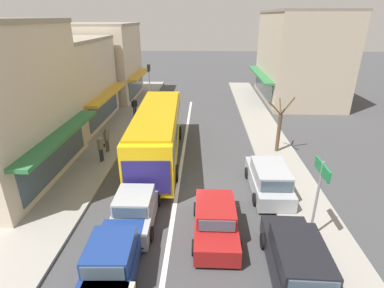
{
  "coord_description": "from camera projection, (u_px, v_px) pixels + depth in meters",
  "views": [
    {
      "loc": [
        1.32,
        -13.53,
        8.51
      ],
      "look_at": [
        0.65,
        3.59,
        1.2
      ],
      "focal_mm": 28.0,
      "sensor_mm": 36.0,
      "label": 1
    }
  ],
  "objects": [
    {
      "name": "lane_centre_line",
      "position": [
        182.0,
        158.0,
        19.5
      ],
      "size": [
        0.2,
        28.0,
        0.01
      ],
      "primitive_type": "cube",
      "color": "silver",
      "rests_on": "ground"
    },
    {
      "name": "parked_wagon_kerb_front",
      "position": [
        297.0,
        261.0,
        10.31
      ],
      "size": [
        2.01,
        4.54,
        1.58
      ],
      "color": "black",
      "rests_on": "ground"
    },
    {
      "name": "hatchback_queue_gap_filler",
      "position": [
        113.0,
        258.0,
        10.51
      ],
      "size": [
        1.93,
        3.76,
        1.54
      ],
      "color": "navy",
      "rests_on": "ground"
    },
    {
      "name": "parked_wagon_kerb_second",
      "position": [
        269.0,
        179.0,
        15.53
      ],
      "size": [
        1.99,
        4.53,
        1.58
      ],
      "color": "#9EA3A8",
      "rests_on": "ground"
    },
    {
      "name": "directional_road_sign",
      "position": [
        320.0,
        184.0,
        11.34
      ],
      "size": [
        0.1,
        1.4,
        3.6
      ],
      "color": "gray",
      "rests_on": "ground"
    },
    {
      "name": "sedan_adjacent_lane_lead",
      "position": [
        216.0,
        220.0,
        12.5
      ],
      "size": [
        1.91,
        4.21,
        1.47
      ],
      "color": "maroon",
      "rests_on": "ground"
    },
    {
      "name": "city_bus",
      "position": [
        158.0,
        131.0,
        18.86
      ],
      "size": [
        3.1,
        10.96,
        3.23
      ],
      "color": "yellow",
      "rests_on": "ground"
    },
    {
      "name": "street_tree_right",
      "position": [
        279.0,
        128.0,
        19.68
      ],
      "size": [
        1.66,
        1.61,
        3.86
      ],
      "color": "brown",
      "rests_on": "ground"
    },
    {
      "name": "ground_plane",
      "position": [
        177.0,
        191.0,
        15.83
      ],
      "size": [
        140.0,
        140.0,
        0.0
      ],
      "primitive_type": "plane",
      "color": "#3F3F42"
    },
    {
      "name": "sedan_behind_bus_near",
      "position": [
        135.0,
        209.0,
        13.27
      ],
      "size": [
        1.94,
        4.22,
        1.47
      ],
      "color": "#9EA3A8",
      "rests_on": "ground"
    },
    {
      "name": "pedestrian_browsing_midblock",
      "position": [
        134.0,
        106.0,
        27.11
      ],
      "size": [
        0.46,
        0.4,
        1.63
      ],
      "color": "#232838",
      "rests_on": "sidewalk_left"
    },
    {
      "name": "traffic_light_downstreet",
      "position": [
        149.0,
        78.0,
        29.92
      ],
      "size": [
        0.32,
        0.24,
        4.2
      ],
      "color": "gray",
      "rests_on": "ground"
    },
    {
      "name": "kerb_right",
      "position": [
        272.0,
        147.0,
        21.1
      ],
      "size": [
        2.8,
        44.0,
        0.12
      ],
      "primitive_type": "cube",
      "color": "gray",
      "rests_on": "ground"
    },
    {
      "name": "sidewalk_left",
      "position": [
        90.0,
        144.0,
        21.56
      ],
      "size": [
        5.2,
        44.0,
        0.14
      ],
      "primitive_type": "cube",
      "color": "gray",
      "rests_on": "ground"
    },
    {
      "name": "shopfront_mid_block",
      "position": [
        63.0,
        84.0,
        24.35
      ],
      "size": [
        7.5,
        8.9,
        6.99
      ],
      "color": "beige",
      "rests_on": "ground"
    },
    {
      "name": "shopfront_far_end",
      "position": [
        98.0,
        62.0,
        32.38
      ],
      "size": [
        9.03,
        8.22,
        7.91
      ],
      "color": "beige",
      "rests_on": "ground"
    },
    {
      "name": "building_right_far",
      "position": [
        300.0,
        57.0,
        31.81
      ],
      "size": [
        8.15,
        11.85,
        9.15
      ],
      "color": "#B2A38E",
      "rests_on": "ground"
    },
    {
      "name": "pedestrian_with_handbag_near",
      "position": [
        101.0,
        147.0,
        18.48
      ],
      "size": [
        0.35,
        0.66,
        1.63
      ],
      "color": "#232838",
      "rests_on": "sidewalk_left"
    },
    {
      "name": "pedestrian_far_walker",
      "position": [
        107.0,
        139.0,
        19.82
      ],
      "size": [
        0.33,
        0.54,
        1.63
      ],
      "color": "#4C4742",
      "rests_on": "sidewalk_left"
    }
  ]
}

